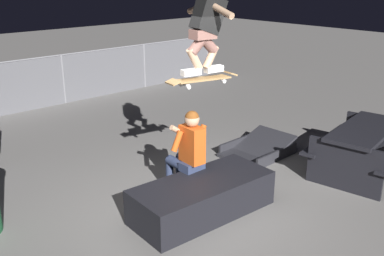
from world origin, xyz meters
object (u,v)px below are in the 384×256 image
(ledge_box_main, at_px, (202,197))
(kicker_ramp, at_px, (258,151))
(skater_airborne, at_px, (207,24))
(skateboard, at_px, (203,79))
(picnic_table_back, at_px, (363,143))
(person_sitting_on_ledge, at_px, (187,150))

(ledge_box_main, distance_m, kicker_ramp, 2.26)
(ledge_box_main, relative_size, skater_airborne, 1.69)
(ledge_box_main, relative_size, kicker_ramp, 1.55)
(skateboard, distance_m, picnic_table_back, 2.93)
(skateboard, height_order, kicker_ramp, skateboard)
(ledge_box_main, bearing_deg, person_sitting_on_ledge, 73.24)
(person_sitting_on_ledge, bearing_deg, ledge_box_main, -106.76)
(picnic_table_back, bearing_deg, skateboard, 156.06)
(skater_airborne, distance_m, picnic_table_back, 3.23)
(ledge_box_main, height_order, skater_airborne, skater_airborne)
(skateboard, height_order, picnic_table_back, skateboard)
(person_sitting_on_ledge, distance_m, picnic_table_back, 2.87)
(person_sitting_on_ledge, bearing_deg, kicker_ramp, 10.34)
(skater_airborne, bearing_deg, ledge_box_main, -137.88)
(skater_airborne, height_order, kicker_ramp, skater_airborne)
(skater_airborne, distance_m, kicker_ramp, 2.96)
(person_sitting_on_ledge, height_order, skater_airborne, skater_airborne)
(person_sitting_on_ledge, bearing_deg, picnic_table_back, -25.04)
(skateboard, relative_size, kicker_ramp, 0.85)
(kicker_ramp, bearing_deg, skater_airborne, -164.24)
(ledge_box_main, distance_m, skater_airborne, 2.21)
(skater_airborne, relative_size, picnic_table_back, 0.59)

